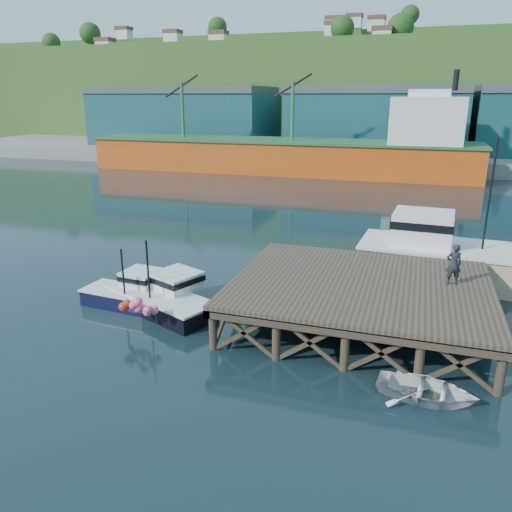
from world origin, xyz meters
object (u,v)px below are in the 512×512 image
at_px(dinghy, 426,390).
at_px(dockworker, 454,264).
at_px(trawler, 465,255).
at_px(boat_navy, 134,293).
at_px(boat_black, 164,296).

xyz_separation_m(dinghy, dockworker, (0.95, 6.86, 2.74)).
distance_m(trawler, dockworker, 6.66).
height_order(dinghy, dockworker, dockworker).
distance_m(boat_navy, dockworker, 16.04).
bearing_deg(boat_black, trawler, 53.87).
bearing_deg(trawler, dinghy, -95.20).
distance_m(boat_navy, dinghy, 15.31).
bearing_deg(dockworker, trawler, -113.66).
relative_size(trawler, dockworker, 6.55).
xyz_separation_m(boat_black, dinghy, (12.91, -4.26, -0.35)).
xyz_separation_m(trawler, dinghy, (-2.04, -13.28, -1.37)).
xyz_separation_m(boat_black, trawler, (14.95, 9.02, 1.02)).
relative_size(dinghy, dockworker, 1.82).
xyz_separation_m(trawler, dockworker, (-1.10, -6.43, 1.37)).
bearing_deg(trawler, dockworker, -96.15).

